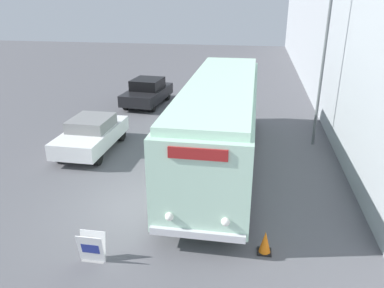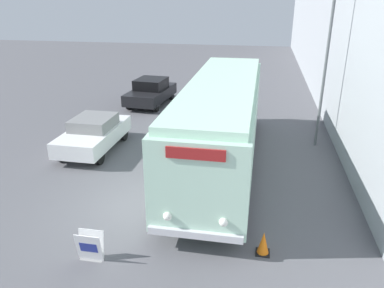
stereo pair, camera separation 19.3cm
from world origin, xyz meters
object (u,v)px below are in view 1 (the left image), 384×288
sign_board (92,248)px  traffic_cone (265,242)px  vintage_bus (220,119)px  parked_car_near (92,134)px  streetlamp (326,37)px  parked_car_mid (147,92)px

sign_board → traffic_cone: bearing=13.9°
vintage_bus → parked_car_near: size_ratio=2.75×
vintage_bus → traffic_cone: (1.70, -5.13, -1.56)m
streetlamp → traffic_cone: 9.32m
parked_car_near → vintage_bus: bearing=-5.1°
sign_board → traffic_cone: (4.22, 1.05, -0.08)m
parked_car_mid → vintage_bus: bearing=-51.8°
vintage_bus → traffic_cone: size_ratio=17.71×
vintage_bus → parked_car_mid: (-5.09, 7.83, -1.11)m
vintage_bus → sign_board: vintage_bus is taller
traffic_cone → streetlamp: bearing=74.6°
parked_car_near → parked_car_mid: 7.30m
vintage_bus → traffic_cone: 5.63m
vintage_bus → parked_car_near: vintage_bus is taller
sign_board → streetlamp: streetlamp is taller
parked_car_mid → traffic_cone: parked_car_mid is taller
vintage_bus → parked_car_mid: vintage_bus is taller
streetlamp → parked_car_near: size_ratio=1.78×
vintage_bus → sign_board: size_ratio=13.95×
vintage_bus → parked_car_mid: 9.40m
streetlamp → parked_car_mid: bearing=150.9°
parked_car_mid → traffic_cone: 14.64m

